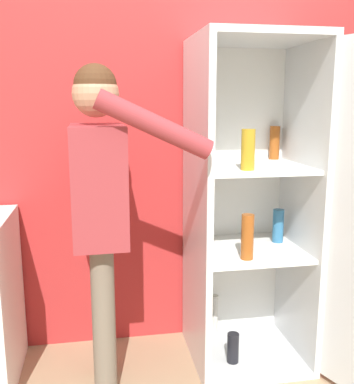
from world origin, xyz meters
The scene contains 3 objects.
wall_back centered at (0.00, 0.98, 1.27)m, with size 7.00×0.06×2.55m.
refrigerator centered at (0.50, 0.53, 0.91)m, with size 0.92×1.21×1.82m.
person centered at (-0.43, 0.49, 1.05)m, with size 0.64×0.60×1.66m.
Camera 1 is at (-0.44, -1.71, 1.48)m, focal length 42.00 mm.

